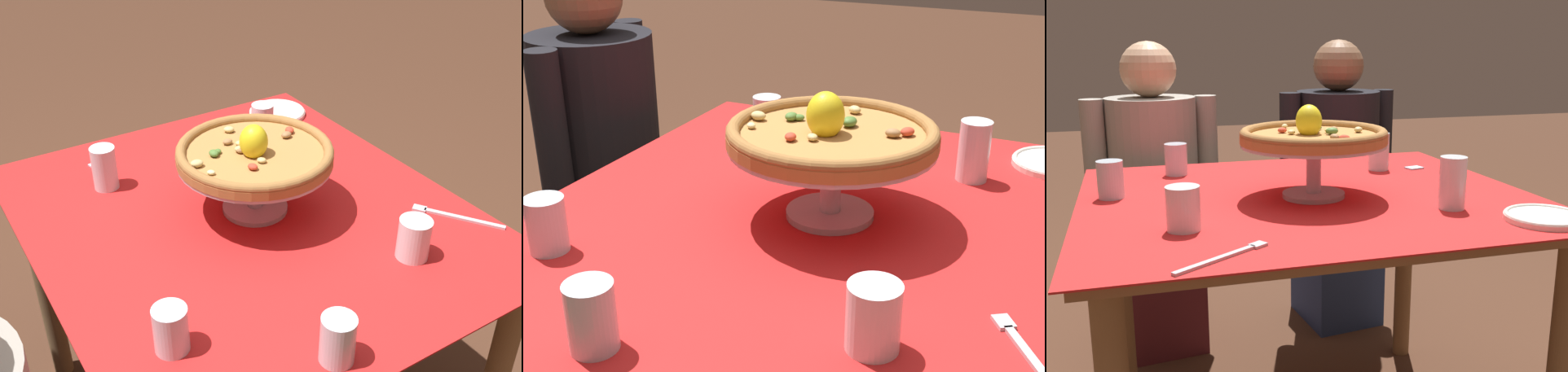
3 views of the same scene
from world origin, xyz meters
TOP-DOWN VIEW (x-y plane):
  - dining_table at (0.00, 0.00)m, footprint 1.13×0.99m
  - pizza_stand at (0.01, -0.03)m, footprint 0.37×0.37m
  - pizza at (0.01, -0.03)m, footprint 0.37×0.37m
  - water_glass_front_right at (0.29, -0.23)m, footprint 0.06×0.06m
  - water_glass_back_left at (-0.30, 0.34)m, footprint 0.07×0.07m
  - water_glass_front_left at (-0.33, -0.22)m, footprint 0.07×0.07m
  - water_glass_side_left at (-0.48, 0.10)m, footprint 0.07×0.07m
  - water_glass_back_right at (0.30, 0.24)m, footprint 0.06×0.06m
  - side_plate at (0.44, -0.38)m, footprint 0.18×0.18m
  - dinner_fork at (-0.27, -0.41)m, footprint 0.19×0.14m
  - sugar_packet at (0.42, 0.22)m, footprint 0.06×0.05m

SIDE VIEW (x-z plane):
  - dining_table at x=0.00m, z-range 0.26..1.01m
  - sugar_packet at x=0.42m, z-range 0.74..0.75m
  - dinner_fork at x=-0.27m, z-range 0.74..0.75m
  - side_plate at x=0.44m, z-range 0.74..0.76m
  - water_glass_back_left at x=-0.30m, z-range 0.74..0.83m
  - water_glass_front_left at x=-0.33m, z-range 0.74..0.83m
  - water_glass_side_left at x=-0.48m, z-range 0.74..0.83m
  - water_glass_back_right at x=0.30m, z-range 0.73..0.85m
  - water_glass_front_right at x=0.29m, z-range 0.73..0.86m
  - pizza_stand at x=0.01m, z-range 0.78..0.92m
  - pizza at x=0.01m, z-range 0.86..0.95m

